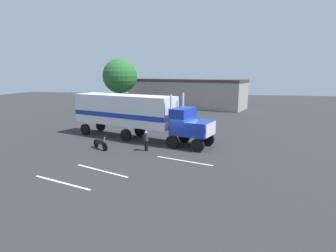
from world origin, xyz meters
The scene contains 10 objects.
ground_plane centered at (0.00, 0.00, 0.00)m, with size 120.00×120.00×0.00m, color #2D2D30.
lane_stripe_near centered at (0.73, -3.50, 0.01)m, with size 4.40×0.16×0.01m, color silver.
lane_stripe_mid centered at (-4.25, -6.51, 0.01)m, with size 4.40×0.16×0.01m, color silver.
lane_stripe_far centered at (-5.67, -8.77, 0.01)m, with size 4.40×0.16×0.01m, color silver.
semi_truck centered at (-4.92, 2.37, 2.52)m, with size 14.18×7.03×4.50m.
person_bystander centered at (-2.66, -1.47, 0.89)m, with size 0.43×0.48×1.63m.
parked_car centered at (-5.87, 13.58, 0.81)m, with size 4.67×3.89×1.57m.
motorcycle centered at (-6.52, -1.68, 0.48)m, with size 1.78×1.30×1.12m.
tree_left centered at (-13.02, 20.40, 5.72)m, with size 5.54×5.54×8.51m.
building_backdrop centered at (-3.50, 28.65, 2.77)m, with size 22.77×12.91×5.12m.
Camera 1 is at (3.17, -22.15, 6.20)m, focal length 29.22 mm.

